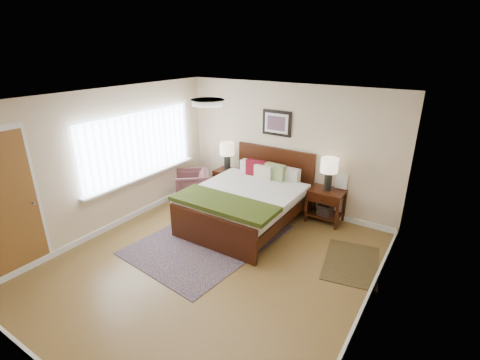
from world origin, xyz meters
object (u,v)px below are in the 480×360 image
at_px(rug_persian, 210,239).
at_px(nightstand_right, 326,203).
at_px(lamp_right, 329,168).
at_px(armchair, 192,186).
at_px(lamp_left, 227,152).
at_px(nightstand_left, 227,176).
at_px(bed, 247,196).

bearing_deg(rug_persian, nightstand_right, 56.37).
relative_size(lamp_right, armchair, 0.86).
xyz_separation_m(lamp_left, rug_persian, (0.84, -1.74, -1.01)).
bearing_deg(rug_persian, nightstand_left, 121.66).
distance_m(nightstand_right, lamp_right, 0.68).
height_order(nightstand_right, lamp_right, lamp_right).
relative_size(nightstand_left, lamp_right, 0.98).
distance_m(bed, nightstand_left, 1.36).
distance_m(bed, lamp_left, 1.45).
distance_m(nightstand_right, armchair, 2.82).
distance_m(nightstand_right, rug_persian, 2.27).
bearing_deg(nightstand_left, lamp_left, 90.00).
height_order(bed, rug_persian, bed).
distance_m(bed, lamp_right, 1.57).
xyz_separation_m(bed, nightstand_left, (-1.06, 0.85, -0.08)).
relative_size(lamp_left, armchair, 0.86).
xyz_separation_m(bed, armchair, (-1.56, 0.26, -0.23)).
distance_m(bed, nightstand_right, 1.48).
relative_size(bed, armchair, 3.15).
xyz_separation_m(lamp_right, rug_persian, (-1.42, -1.74, -1.06)).
bearing_deg(bed, nightstand_right, 35.56).
xyz_separation_m(nightstand_right, armchair, (-2.76, -0.59, -0.06)).
xyz_separation_m(lamp_left, armchair, (-0.50, -0.61, -0.69)).
bearing_deg(lamp_right, lamp_left, 180.00).
bearing_deg(rug_persian, lamp_right, 56.57).
bearing_deg(nightstand_right, bed, -144.44).
xyz_separation_m(bed, lamp_left, (-1.06, 0.87, 0.46)).
xyz_separation_m(nightstand_left, nightstand_right, (2.26, 0.01, -0.09)).
bearing_deg(armchair, lamp_left, 99.67).
bearing_deg(nightstand_left, bed, -38.68).
height_order(nightstand_left, nightstand_right, nightstand_right).
bearing_deg(lamp_left, bed, -39.36).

